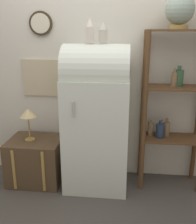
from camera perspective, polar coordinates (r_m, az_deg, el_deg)
name	(u,v)px	position (r m, az deg, el deg)	size (l,w,h in m)	color
ground_plane	(94,197)	(2.91, -0.91, -17.96)	(12.00, 12.00, 0.00)	#4C4742
wall_back	(99,62)	(2.98, 0.27, 10.84)	(7.00, 0.09, 2.70)	silver
refrigerator	(97,116)	(2.79, -0.31, -0.96)	(0.67, 0.60, 1.56)	silver
suitcase_trunk	(36,160)	(3.16, -13.29, -10.14)	(0.59, 0.50, 0.51)	brown
shelf_unit	(173,103)	(2.87, 15.92, 1.86)	(0.66, 0.34, 1.70)	brown
globe	(180,11)	(2.77, 17.38, 20.33)	(0.28, 0.28, 0.32)	#AD8942
vase_left	(90,32)	(2.65, -1.79, 17.09)	(0.09, 0.09, 0.24)	silver
vase_center	(103,34)	(2.66, 1.12, 16.69)	(0.09, 0.09, 0.20)	beige
desk_lamp	(28,115)	(2.95, -14.99, -0.60)	(0.18, 0.18, 0.37)	#AD8942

